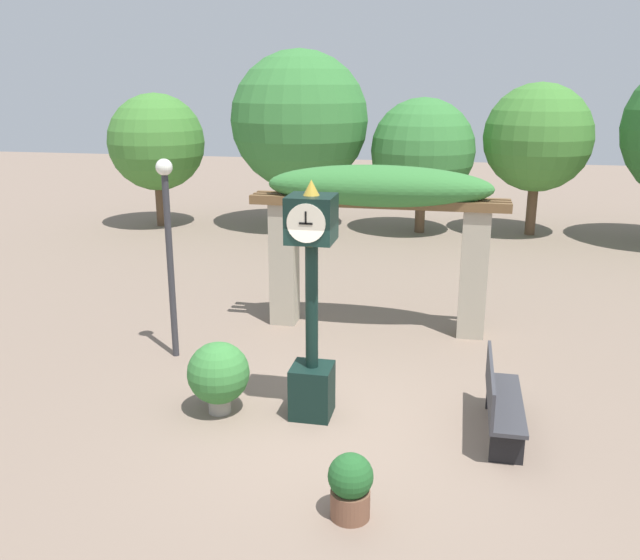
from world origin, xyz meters
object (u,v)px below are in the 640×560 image
at_px(park_bench, 500,400).
at_px(pedestal_clock, 312,305).
at_px(potted_plant_near_left, 350,485).
at_px(lamp_post, 168,235).
at_px(potted_plant_near_right, 218,374).

bearing_deg(park_bench, pedestal_clock, 89.78).
bearing_deg(potted_plant_near_left, lamp_post, 133.71).
bearing_deg(pedestal_clock, potted_plant_near_right, -171.75).
bearing_deg(potted_plant_near_right, lamp_post, 128.64).
relative_size(pedestal_clock, potted_plant_near_right, 3.19).
distance_m(park_bench, lamp_post, 5.30).
xyz_separation_m(pedestal_clock, potted_plant_near_right, (-1.19, -0.17, -0.96)).
bearing_deg(pedestal_clock, potted_plant_near_left, -67.64).
height_order(potted_plant_near_left, lamp_post, lamp_post).
bearing_deg(potted_plant_near_right, potted_plant_near_left, -42.34).
relative_size(potted_plant_near_left, lamp_post, 0.22).
xyz_separation_m(pedestal_clock, potted_plant_near_left, (0.83, -2.01, -1.14)).
xyz_separation_m(potted_plant_near_right, lamp_post, (-1.33, 1.67, 1.41)).
distance_m(pedestal_clock, park_bench, 2.55).
bearing_deg(lamp_post, pedestal_clock, -30.61).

